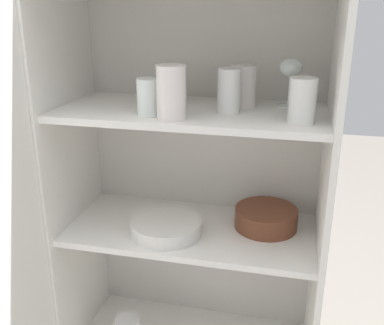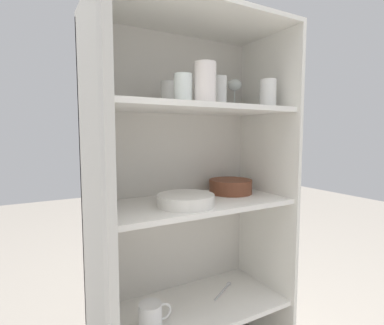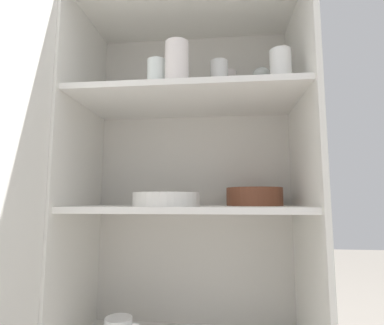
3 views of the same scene
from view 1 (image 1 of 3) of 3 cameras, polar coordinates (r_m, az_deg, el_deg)
name	(u,v)px [view 1 (image 1 of 3)]	position (r m, az deg, el deg)	size (l,w,h in m)	color
cupboard_back_panel	(203,203)	(1.62, 1.47, -5.20)	(0.81, 0.02, 1.44)	silver
cupboard_side_left	(78,215)	(1.58, -14.33, -6.49)	(0.02, 0.40, 1.44)	white
cupboard_side_right	(319,242)	(1.43, 15.87, -9.73)	(0.02, 0.40, 1.44)	white
shelf_board_middle	(191,230)	(1.46, -0.09, -8.55)	(0.78, 0.36, 0.02)	white
shelf_board_upper	(191,112)	(1.32, -0.10, 6.39)	(0.78, 0.36, 0.02)	white
tumbler_glass_0	(174,87)	(1.39, -2.34, 9.58)	(0.07, 0.07, 0.10)	white
tumbler_glass_1	(171,93)	(1.19, -2.64, 8.86)	(0.08, 0.08, 0.14)	silver
tumbler_glass_2	(302,101)	(1.18, 13.83, 7.62)	(0.07, 0.07, 0.12)	white
tumbler_glass_3	(149,97)	(1.24, -5.51, 8.29)	(0.07, 0.07, 0.10)	white
tumbler_glass_4	(229,91)	(1.27, 4.69, 9.07)	(0.06, 0.06, 0.12)	white
tumbler_glass_5	(244,86)	(1.35, 6.59, 9.62)	(0.07, 0.07, 0.12)	silver
wine_glass_0	(291,72)	(1.35, 12.42, 11.18)	(0.07, 0.07, 0.14)	white
plate_stack_white	(166,227)	(1.41, -3.29, -8.16)	(0.22, 0.22, 0.04)	silver
mixing_bowl_large	(266,217)	(1.46, 9.38, -6.86)	(0.20, 0.20, 0.06)	brown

